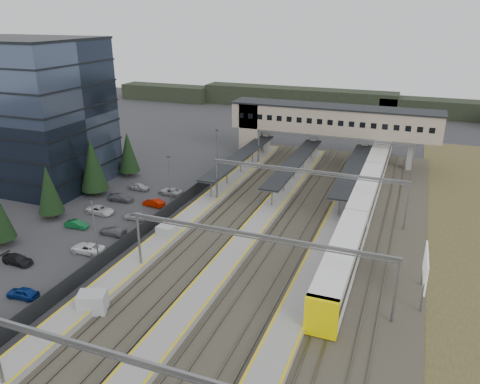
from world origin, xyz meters
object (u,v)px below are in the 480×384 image
at_px(office_building, 27,113).
at_px(relay_cabin_near, 93,303).
at_px(billboard, 425,269).
at_px(footbridge, 319,122).
at_px(relay_cabin_far, 167,233).
at_px(train, 365,196).

xyz_separation_m(office_building, relay_cabin_near, (34.07, -28.90, -11.06)).
xyz_separation_m(office_building, billboard, (64.56, -14.61, -8.59)).
bearing_deg(office_building, relay_cabin_near, -40.31).
bearing_deg(office_building, footbridge, 34.47).
xyz_separation_m(office_building, relay_cabin_far, (33.05, -12.25, -11.16)).
relative_size(office_building, relay_cabin_far, 9.92).
bearing_deg(billboard, relay_cabin_far, 175.71).
bearing_deg(billboard, office_building, 167.25).
height_order(footbridge, train, footbridge).
bearing_deg(office_building, relay_cabin_far, -20.33).
distance_m(relay_cabin_near, footbridge, 60.07).
height_order(relay_cabin_near, relay_cabin_far, relay_cabin_near).
relative_size(relay_cabin_near, footbridge, 0.08).
distance_m(office_building, billboard, 66.74).
bearing_deg(footbridge, relay_cabin_near, -99.29).
height_order(office_building, billboard, office_building).
bearing_deg(billboard, relay_cabin_near, -154.89).
distance_m(relay_cabin_near, relay_cabin_far, 16.69).
relative_size(relay_cabin_far, billboard, 0.39).
distance_m(train, billboard, 23.57).
height_order(footbridge, billboard, footbridge).
height_order(relay_cabin_near, train, train).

